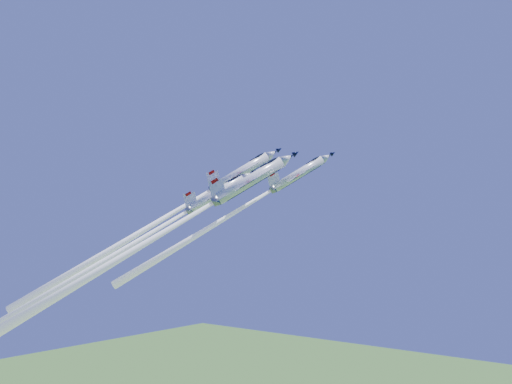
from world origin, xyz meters
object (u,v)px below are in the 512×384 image
Objects in this scene: jet_right at (156,237)px; jet_slot at (127,247)px; jet_lead at (232,214)px; jet_left at (155,223)px.

jet_right is 1.04× the size of jet_slot.
jet_left reaches higher than jet_lead.
jet_left is 1.02× the size of jet_slot.
jet_left is at bearing -173.66° from jet_right.
jet_slot is (-8.87, 0.92, -1.94)m from jet_right.
jet_left reaches higher than jet_right.
jet_lead is at bearing 61.03° from jet_left.
jet_right is (-7.71, -11.16, -4.09)m from jet_lead.
jet_left is (-16.04, -4.02, -1.56)m from jet_lead.
jet_left reaches higher than jet_slot.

